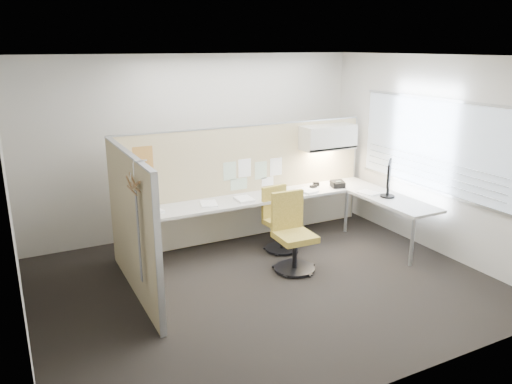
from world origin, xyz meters
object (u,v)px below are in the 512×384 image
desk (283,204)px  monitor (389,177)px  chair_left (292,235)px  chair_right (279,221)px  phone (337,184)px

desk → monitor: (1.37, -0.75, 0.44)m
desk → monitor: bearing=-28.8°
desk → chair_left: size_ratio=3.86×
chair_right → monitor: bearing=-25.0°
chair_left → desk: bearing=69.4°
chair_left → monitor: size_ratio=1.92×
desk → monitor: 1.62m
chair_right → desk: bearing=43.3°
chair_left → phone: bearing=35.9°
desk → monitor: size_ratio=7.41×
phone → monitor: bearing=-52.5°
monitor → phone: (-0.35, 0.78, -0.26)m
desk → chair_right: bearing=-130.0°
chair_right → monitor: 1.76m
chair_right → phone: (1.22, 0.26, 0.35)m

